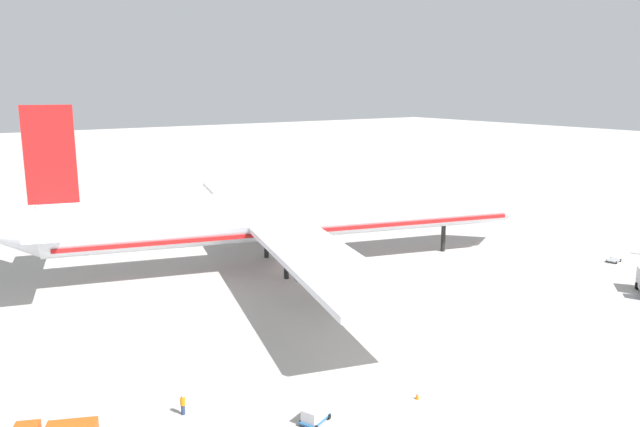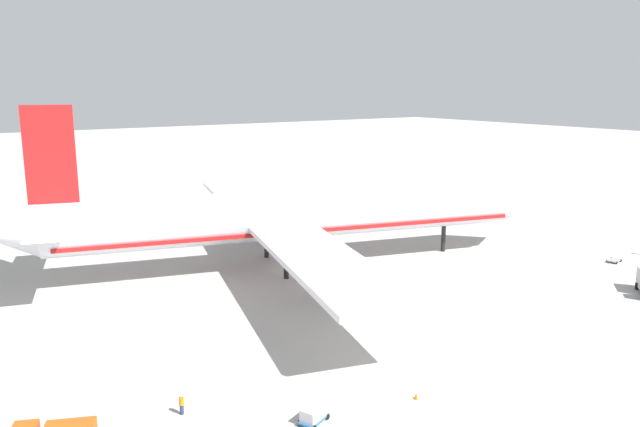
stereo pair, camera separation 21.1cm
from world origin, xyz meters
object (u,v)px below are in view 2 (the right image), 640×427
at_px(baggage_cart_0, 614,260).
at_px(ground_worker_0, 182,405).
at_px(baggage_cart_2, 293,194).
at_px(traffic_cone_3, 416,396).
at_px(baggage_cart_1, 314,414).
at_px(airliner, 290,216).
at_px(traffic_cone_1, 164,215).

height_order(baggage_cart_0, ground_worker_0, ground_worker_0).
distance_m(baggage_cart_2, traffic_cone_3, 97.91).
height_order(baggage_cart_1, baggage_cart_2, baggage_cart_1).
bearing_deg(traffic_cone_3, baggage_cart_0, 14.88).
xyz_separation_m(airliner, traffic_cone_3, (-11.53, -39.02, -7.18)).
bearing_deg(airliner, baggage_cart_1, -118.96).
xyz_separation_m(baggage_cart_1, traffic_cone_1, (17.67, 80.30, -0.43)).
bearing_deg(traffic_cone_1, baggage_cart_1, -102.41).
xyz_separation_m(traffic_cone_1, traffic_cone_3, (-8.59, -82.08, 0.00)).
relative_size(baggage_cart_0, baggage_cart_2, 0.87).
distance_m(baggage_cart_2, traffic_cone_1, 34.25).
height_order(baggage_cart_1, traffic_cone_1, baggage_cart_1).
bearing_deg(baggage_cart_1, traffic_cone_1, 77.59).
relative_size(baggage_cart_2, ground_worker_0, 2.05).
relative_size(airliner, traffic_cone_1, 144.40).
height_order(airliner, baggage_cart_0, airliner).
xyz_separation_m(baggage_cart_2, ground_worker_0, (-59.38, -79.65, 0.56)).
xyz_separation_m(baggage_cart_1, ground_worker_0, (-8.04, 6.88, 0.12)).
bearing_deg(traffic_cone_1, ground_worker_0, -109.29).
height_order(baggage_cart_2, traffic_cone_3, traffic_cone_3).
distance_m(baggage_cart_1, traffic_cone_1, 82.22).
bearing_deg(traffic_cone_1, traffic_cone_3, -95.98).
distance_m(baggage_cart_0, traffic_cone_3, 54.01).
distance_m(baggage_cart_0, baggage_cart_2, 75.10).
bearing_deg(baggage_cart_2, ground_worker_0, -126.71).
bearing_deg(airliner, traffic_cone_1, 93.91).
relative_size(baggage_cart_0, traffic_cone_3, 5.31).
distance_m(baggage_cart_0, traffic_cone_1, 80.96).
bearing_deg(baggage_cart_2, traffic_cone_1, -169.51).
height_order(baggage_cart_0, baggage_cart_1, baggage_cart_1).
distance_m(baggage_cart_0, baggage_cart_1, 62.46).
xyz_separation_m(ground_worker_0, traffic_cone_1, (25.70, 73.42, -0.55)).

